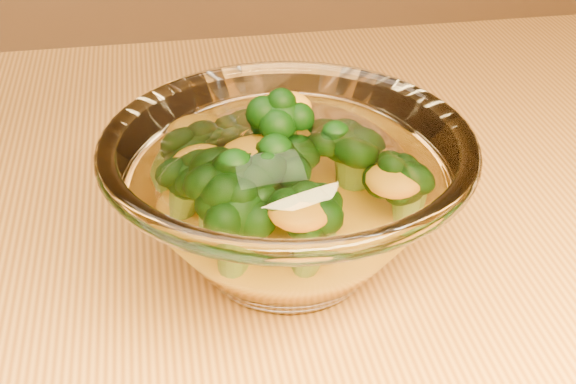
% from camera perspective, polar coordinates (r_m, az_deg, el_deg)
% --- Properties ---
extents(glass_bowl, '(0.22, 0.22, 0.10)m').
position_cam_1_polar(glass_bowl, '(0.49, 0.00, -0.48)').
color(glass_bowl, white).
rests_on(glass_bowl, table).
extents(cheese_sauce, '(0.11, 0.11, 0.03)m').
position_cam_1_polar(cheese_sauce, '(0.50, 0.00, -2.48)').
color(cheese_sauce, '#ECA613').
rests_on(cheese_sauce, glass_bowl).
extents(broccoli_heap, '(0.14, 0.14, 0.08)m').
position_cam_1_polar(broccoli_heap, '(0.48, -1.25, 0.82)').
color(broccoli_heap, black).
rests_on(broccoli_heap, cheese_sauce).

